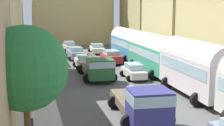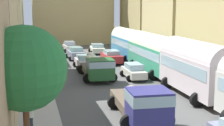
{
  "view_description": "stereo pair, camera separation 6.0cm",
  "coord_description": "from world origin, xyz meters",
  "px_view_note": "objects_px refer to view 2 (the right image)",
  "views": [
    {
      "loc": [
        -7.73,
        -7.8,
        7.0
      ],
      "look_at": [
        0.0,
        23.57,
        1.43
      ],
      "focal_mm": 54.66,
      "sensor_mm": 36.0,
      "label": 1
    },
    {
      "loc": [
        -7.67,
        -7.81,
        7.0
      ],
      "look_at": [
        0.0,
        23.57,
        1.43
      ],
      "focal_mm": 54.66,
      "sensor_mm": 36.0,
      "label": 2
    }
  ],
  "objects_px": {
    "car_1": "(76,53)",
    "pedestrian_1": "(31,117)",
    "car_4": "(134,71)",
    "pedestrian_0": "(26,60)",
    "parked_bus_1": "(196,66)",
    "car_2": "(70,47)",
    "car_5": "(111,57)",
    "cargo_truck_1": "(97,67)",
    "car_0": "(85,62)",
    "car_6": "(97,49)",
    "parked_bus_3": "(129,43)",
    "parked_bus_2": "(154,52)",
    "cargo_truck_0": "(143,103)"
  },
  "relations": [
    {
      "from": "parked_bus_2",
      "to": "cargo_truck_0",
      "type": "relative_size",
      "value": 1.42
    },
    {
      "from": "car_5",
      "to": "car_6",
      "type": "bearing_deg",
      "value": 90.31
    },
    {
      "from": "car_2",
      "to": "car_5",
      "type": "distance_m",
      "value": 11.97
    },
    {
      "from": "car_1",
      "to": "cargo_truck_0",
      "type": "bearing_deg",
      "value": -88.41
    },
    {
      "from": "parked_bus_2",
      "to": "car_6",
      "type": "height_order",
      "value": "parked_bus_2"
    },
    {
      "from": "car_5",
      "to": "car_2",
      "type": "bearing_deg",
      "value": 107.93
    },
    {
      "from": "parked_bus_1",
      "to": "pedestrian_1",
      "type": "distance_m",
      "value": 13.53
    },
    {
      "from": "parked_bus_3",
      "to": "pedestrian_1",
      "type": "relative_size",
      "value": 4.74
    },
    {
      "from": "cargo_truck_0",
      "to": "car_4",
      "type": "relative_size",
      "value": 1.77
    },
    {
      "from": "parked_bus_3",
      "to": "pedestrian_0",
      "type": "xyz_separation_m",
      "value": [
        -12.66,
        -3.82,
        -1.16
      ]
    },
    {
      "from": "car_1",
      "to": "pedestrian_1",
      "type": "relative_size",
      "value": 2.33
    },
    {
      "from": "cargo_truck_0",
      "to": "car_4",
      "type": "distance_m",
      "value": 12.23
    },
    {
      "from": "cargo_truck_1",
      "to": "car_6",
      "type": "relative_size",
      "value": 1.78
    },
    {
      "from": "parked_bus_1",
      "to": "car_5",
      "type": "distance_m",
      "value": 16.27
    },
    {
      "from": "car_1",
      "to": "car_0",
      "type": "bearing_deg",
      "value": -88.89
    },
    {
      "from": "car_5",
      "to": "pedestrian_0",
      "type": "xyz_separation_m",
      "value": [
        -9.92,
        -1.78,
        0.23
      ]
    },
    {
      "from": "car_0",
      "to": "parked_bus_2",
      "type": "bearing_deg",
      "value": -33.63
    },
    {
      "from": "pedestrian_0",
      "to": "parked_bus_1",
      "type": "bearing_deg",
      "value": -48.24
    },
    {
      "from": "car_4",
      "to": "car_6",
      "type": "xyz_separation_m",
      "value": [
        -0.07,
        17.37,
        -0.02
      ]
    },
    {
      "from": "car_0",
      "to": "pedestrian_1",
      "type": "relative_size",
      "value": 2.13
    },
    {
      "from": "parked_bus_3",
      "to": "car_4",
      "type": "relative_size",
      "value": 2.17
    },
    {
      "from": "car_2",
      "to": "pedestrian_0",
      "type": "relative_size",
      "value": 2.23
    },
    {
      "from": "parked_bus_1",
      "to": "car_4",
      "type": "xyz_separation_m",
      "value": [
        -2.72,
        7.07,
        -1.64
      ]
    },
    {
      "from": "parked_bus_2",
      "to": "cargo_truck_1",
      "type": "relative_size",
      "value": 1.37
    },
    {
      "from": "car_2",
      "to": "parked_bus_2",
      "type": "bearing_deg",
      "value": -70.7
    },
    {
      "from": "parked_bus_3",
      "to": "cargo_truck_1",
      "type": "height_order",
      "value": "parked_bus_3"
    },
    {
      "from": "parked_bus_2",
      "to": "car_2",
      "type": "relative_size",
      "value": 2.43
    },
    {
      "from": "cargo_truck_0",
      "to": "car_2",
      "type": "height_order",
      "value": "cargo_truck_0"
    },
    {
      "from": "parked_bus_1",
      "to": "car_4",
      "type": "relative_size",
      "value": 2.16
    },
    {
      "from": "car_0",
      "to": "car_6",
      "type": "bearing_deg",
      "value": 72.05
    },
    {
      "from": "cargo_truck_0",
      "to": "car_2",
      "type": "distance_m",
      "value": 32.1
    },
    {
      "from": "parked_bus_2",
      "to": "parked_bus_1",
      "type": "bearing_deg",
      "value": -90.0
    },
    {
      "from": "car_6",
      "to": "parked_bus_1",
      "type": "bearing_deg",
      "value": -83.49
    },
    {
      "from": "pedestrian_1",
      "to": "parked_bus_3",
      "type": "bearing_deg",
      "value": 62.06
    },
    {
      "from": "car_1",
      "to": "cargo_truck_1",
      "type": "bearing_deg",
      "value": -88.24
    },
    {
      "from": "car_2",
      "to": "pedestrian_0",
      "type": "xyz_separation_m",
      "value": [
        -6.24,
        -13.17,
        0.26
      ]
    },
    {
      "from": "car_1",
      "to": "pedestrian_0",
      "type": "height_order",
      "value": "pedestrian_0"
    },
    {
      "from": "car_5",
      "to": "car_1",
      "type": "bearing_deg",
      "value": 134.02
    },
    {
      "from": "car_1",
      "to": "car_5",
      "type": "bearing_deg",
      "value": -45.98
    },
    {
      "from": "car_4",
      "to": "pedestrian_0",
      "type": "distance_m",
      "value": 12.23
    },
    {
      "from": "cargo_truck_0",
      "to": "car_5",
      "type": "xyz_separation_m",
      "value": [
        3.11,
        20.7,
        -0.42
      ]
    },
    {
      "from": "parked_bus_3",
      "to": "car_4",
      "type": "bearing_deg",
      "value": -103.95
    },
    {
      "from": "car_2",
      "to": "car_6",
      "type": "distance_m",
      "value": 4.66
    },
    {
      "from": "car_0",
      "to": "car_2",
      "type": "bearing_deg",
      "value": 90.08
    },
    {
      "from": "car_5",
      "to": "car_6",
      "type": "height_order",
      "value": "car_5"
    },
    {
      "from": "car_2",
      "to": "cargo_truck_0",
      "type": "bearing_deg",
      "value": -88.98
    },
    {
      "from": "car_6",
      "to": "parked_bus_2",
      "type": "bearing_deg",
      "value": -79.77
    },
    {
      "from": "cargo_truck_1",
      "to": "car_5",
      "type": "xyz_separation_m",
      "value": [
        3.41,
        8.5,
        -0.39
      ]
    },
    {
      "from": "cargo_truck_1",
      "to": "pedestrian_1",
      "type": "xyz_separation_m",
      "value": [
        -6.21,
        -12.78,
        -0.17
      ]
    },
    {
      "from": "parked_bus_3",
      "to": "car_6",
      "type": "bearing_deg",
      "value": 113.41
    }
  ]
}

